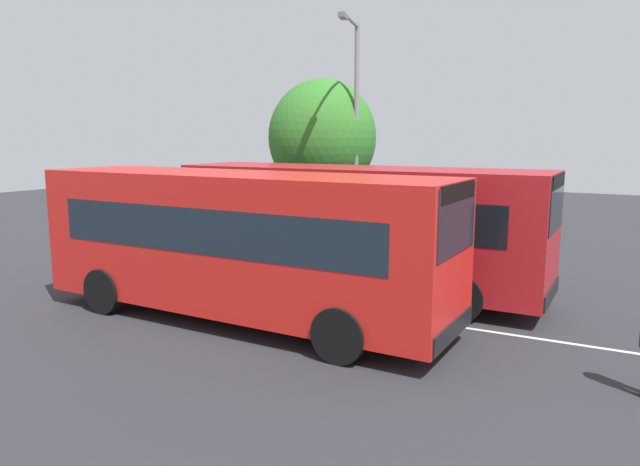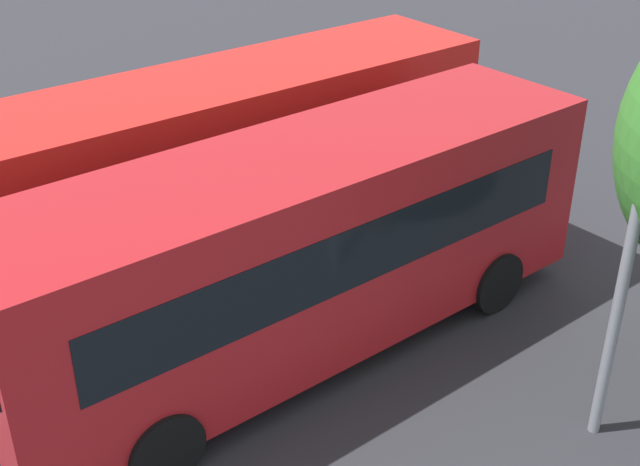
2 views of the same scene
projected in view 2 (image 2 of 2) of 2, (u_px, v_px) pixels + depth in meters
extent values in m
plane|color=#2B2B30|center=(268.00, 291.00, 15.16)|extent=(71.67, 71.67, 0.00)
cube|color=red|center=(240.00, 150.00, 15.93)|extent=(10.01, 2.58, 3.02)
cube|color=#19232D|center=(277.00, 153.00, 14.90)|extent=(8.40, 0.13, 0.97)
cube|color=#19232D|center=(204.00, 113.00, 16.61)|extent=(8.40, 0.13, 0.97)
cylinder|color=black|center=(121.00, 295.00, 14.03)|extent=(1.10, 0.29, 1.10)
cylinder|color=black|center=(62.00, 239.00, 15.69)|extent=(1.10, 0.29, 1.10)
cylinder|color=black|center=(405.00, 191.00, 17.46)|extent=(1.10, 0.29, 1.10)
cylinder|color=black|center=(333.00, 154.00, 19.13)|extent=(1.10, 0.29, 1.10)
cube|color=#AD191E|center=(302.00, 244.00, 12.81)|extent=(10.05, 2.77, 3.02)
cube|color=black|center=(357.00, 256.00, 11.79)|extent=(8.39, 0.29, 0.97)
cube|color=black|center=(255.00, 194.00, 13.47)|extent=(8.39, 0.29, 0.97)
cylinder|color=black|center=(164.00, 449.00, 10.88)|extent=(1.10, 0.31, 1.10)
cylinder|color=black|center=(82.00, 359.00, 12.52)|extent=(1.10, 0.31, 1.10)
cylinder|color=black|center=(496.00, 282.00, 14.40)|extent=(1.10, 0.31, 1.10)
cylinder|color=black|center=(398.00, 229.00, 16.04)|extent=(1.10, 0.31, 1.10)
cube|color=silver|center=(268.00, 291.00, 15.16)|extent=(14.89, 0.75, 0.01)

